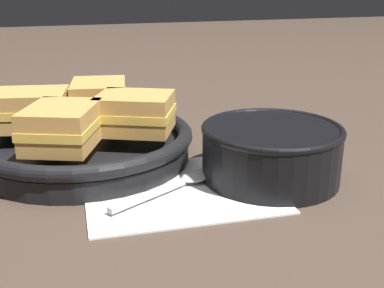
{
  "coord_description": "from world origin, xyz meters",
  "views": [
    {
      "loc": [
        -0.13,
        -0.49,
        0.22
      ],
      "look_at": [
        0.04,
        0.01,
        0.03
      ],
      "focal_mm": 45.0,
      "sensor_mm": 36.0,
      "label": 1
    }
  ],
  "objects": [
    {
      "name": "sandwich_far_right",
      "position": [
        -0.02,
        0.06,
        0.06
      ],
      "size": [
        0.11,
        0.1,
        0.05
      ],
      "rotation": [
        0.0,
        0.0,
        7.41
      ],
      "color": "#C18E47",
      "rests_on": "skillet"
    },
    {
      "name": "sandwich_near_left",
      "position": [
        -0.05,
        0.15,
        0.06
      ],
      "size": [
        0.09,
        0.1,
        0.05
      ],
      "rotation": [
        0.0,
        0.0,
        2.96
      ],
      "color": "#C18E47",
      "rests_on": "skillet"
    },
    {
      "name": "skillet",
      "position": [
        -0.08,
        0.09,
        0.02
      ],
      "size": [
        0.33,
        0.31,
        0.04
      ],
      "color": "black",
      "rests_on": "ground_plane"
    },
    {
      "name": "sandwich_near_right",
      "position": [
        -0.14,
        0.12,
        0.06
      ],
      "size": [
        0.1,
        0.09,
        0.05
      ],
      "rotation": [
        0.0,
        0.0,
        4.51
      ],
      "color": "#C18E47",
      "rests_on": "skillet"
    },
    {
      "name": "soup_bowl",
      "position": [
        0.11,
        -0.04,
        0.04
      ],
      "size": [
        0.16,
        0.16,
        0.06
      ],
      "color": "black",
      "rests_on": "ground_plane"
    },
    {
      "name": "ground_plane",
      "position": [
        0.0,
        0.0,
        0.0
      ],
      "size": [
        4.0,
        4.0,
        0.0
      ],
      "primitive_type": "plane",
      "color": "#47382D"
    },
    {
      "name": "spoon",
      "position": [
        0.01,
        -0.03,
        0.01
      ],
      "size": [
        0.14,
        0.08,
        0.01
      ],
      "rotation": [
        0.0,
        0.0,
        0.48
      ],
      "color": "#B7B7BC",
      "rests_on": "napkin"
    },
    {
      "name": "sandwich_far_left",
      "position": [
        -0.11,
        0.03,
        0.06
      ],
      "size": [
        0.1,
        0.11,
        0.05
      ],
      "rotation": [
        0.0,
        0.0,
        5.88
      ],
      "color": "#C18E47",
      "rests_on": "skillet"
    },
    {
      "name": "napkin",
      "position": [
        0.01,
        -0.03,
        0.0
      ],
      "size": [
        0.22,
        0.19,
        0.0
      ],
      "color": "white",
      "rests_on": "ground_plane"
    }
  ]
}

